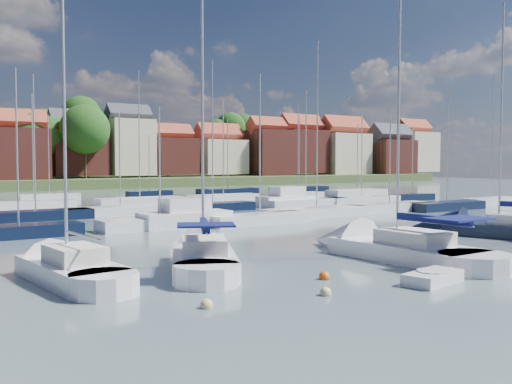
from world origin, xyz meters
TOP-DOWN VIEW (x-y plane):
  - ground at (0.00, 40.00)m, footprint 260.00×260.00m
  - sailboat_left at (-11.82, 5.19)m, footprint 7.13×10.66m
  - sailboat_centre at (-2.60, 2.44)m, footprint 3.57×12.69m
  - sailboat_navy at (9.37, 4.50)m, footprint 6.70×12.49m
  - sailboat_far at (-18.29, 5.86)m, footprint 3.59×10.17m
  - tender at (-6.02, -3.73)m, footprint 3.07×1.87m
  - buoy_a at (-15.59, -2.03)m, footprint 0.44×0.44m
  - buoy_b at (-11.03, -2.88)m, footprint 0.43×0.43m
  - buoy_c at (-9.15, -0.63)m, footprint 0.49×0.49m
  - buoy_d at (-0.83, -2.68)m, footprint 0.48×0.48m
  - buoy_e at (2.39, 7.16)m, footprint 0.52×0.52m
  - marina_field at (1.91, 35.15)m, footprint 79.62×41.41m
  - far_shore_town at (2.23, 132.67)m, footprint 212.46×90.00m

SIDE VIEW (x-z plane):
  - ground at x=0.00m, z-range 0.00..0.00m
  - buoy_a at x=-15.59m, z-range -0.22..0.22m
  - buoy_b at x=-11.03m, z-range -0.21..0.21m
  - buoy_c at x=-9.15m, z-range -0.25..0.25m
  - buoy_d at x=-0.83m, z-range -0.24..0.24m
  - buoy_e at x=2.39m, z-range -0.26..0.26m
  - tender at x=-6.02m, z-range -0.07..0.55m
  - sailboat_far at x=-18.29m, z-range -6.30..6.98m
  - sailboat_centre at x=-2.60m, z-range -8.20..8.90m
  - sailboat_navy at x=9.37m, z-range -8.01..8.71m
  - sailboat_left at x=-11.82m, z-range -6.81..7.53m
  - marina_field at x=1.91m, z-range -7.53..8.40m
  - far_shore_town at x=2.23m, z-range -6.53..15.74m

